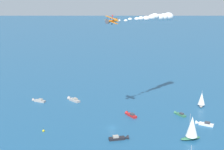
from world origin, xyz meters
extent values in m
plane|color=#1E517A|center=(0.00, 0.00, 0.00)|extent=(2000.00, 2000.00, 0.00)
cube|color=#9E9993|center=(39.14, 42.82, 0.55)|extent=(4.89, 7.20, 1.11)
cone|color=#9E9993|center=(40.90, 46.67, 0.55)|extent=(2.75, 2.53, 2.21)
cube|color=gray|center=(38.92, 42.35, 1.52)|extent=(2.62, 2.94, 0.83)
cube|color=black|center=(-13.20, -2.07, 0.57)|extent=(3.74, 7.41, 1.13)
cone|color=black|center=(-12.26, -6.31, 0.57)|extent=(2.60, 2.26, 2.27)
cube|color=gray|center=(-13.31, -1.55, 1.56)|extent=(2.31, 2.81, 0.85)
cube|color=#9E9993|center=(39.99, 22.25, 0.63)|extent=(7.55, 7.24, 1.27)
cone|color=#9E9993|center=(43.56, 25.54, 0.63)|extent=(3.21, 3.24, 2.54)
cube|color=gray|center=(39.55, 21.85, 1.74)|extent=(3.42, 3.37, 0.95)
ellipsoid|color=#33704C|center=(-13.32, -34.48, 0.66)|extent=(4.90, 9.78, 1.32)
cylinder|color=#B2B2B7|center=(-13.50, -33.80, 6.73)|extent=(0.14, 0.14, 10.83)
cone|color=white|center=(-13.21, -34.94, 6.19)|extent=(6.31, 6.31, 9.20)
cube|color=white|center=(2.58, -46.08, 0.56)|extent=(5.36, 7.15, 1.11)
cone|color=white|center=(4.67, -42.37, 0.56)|extent=(2.81, 2.64, 2.23)
cube|color=#38383D|center=(2.32, -46.53, 1.53)|extent=(2.75, 2.99, 0.83)
cube|color=#33704C|center=(15.83, -36.51, 0.47)|extent=(6.01, 4.84, 0.95)
cone|color=#33704C|center=(18.88, -34.53, 0.47)|extent=(2.31, 2.42, 1.90)
cube|color=#38383D|center=(15.46, -36.76, 1.31)|extent=(2.57, 2.41, 0.71)
ellipsoid|color=#9E9993|center=(30.78, -51.32, 0.51)|extent=(7.50, 4.13, 1.01)
cylinder|color=#B2B2B7|center=(31.30, -51.48, 5.17)|extent=(0.14, 0.14, 8.31)
cone|color=white|center=(30.44, -51.20, 4.75)|extent=(5.00, 5.00, 7.07)
cube|color=#B21E1E|center=(14.80, -10.46, 0.53)|extent=(6.81, 5.30, 1.07)
cone|color=#B21E1E|center=(18.29, -8.33, 0.53)|extent=(2.57, 2.71, 2.14)
cube|color=#38383D|center=(14.37, -10.72, 1.47)|extent=(2.88, 2.67, 0.80)
sphere|color=yellow|center=(-4.20, 32.08, 0.39)|extent=(1.10, 1.10, 1.10)
cylinder|color=black|center=(-4.20, 32.08, 1.44)|extent=(0.08, 0.08, 1.00)
cylinder|color=orange|center=(0.00, 0.00, 50.79)|extent=(5.49, 5.07, 1.08)
cylinder|color=black|center=(-2.16, 1.93, 50.79)|extent=(1.25, 1.30, 1.21)
cylinder|color=#4C4C51|center=(-2.48, 2.21, 50.79)|extent=(1.87, 2.09, 2.76)
cube|color=orange|center=(-0.18, 0.24, 50.53)|extent=(5.66, 6.12, 1.72)
cube|color=orange|center=(-0.42, -0.02, 52.11)|extent=(5.66, 6.12, 1.72)
cylinder|color=black|center=(-1.94, -1.72, 50.75)|extent=(0.38, 0.41, 1.60)
cylinder|color=black|center=(-0.89, -0.54, 51.12)|extent=(0.38, 0.41, 1.60)
cylinder|color=black|center=(0.28, 0.76, 51.52)|extent=(0.38, 0.41, 1.60)
cylinder|color=black|center=(1.33, 1.94, 51.88)|extent=(0.38, 0.41, 1.60)
cube|color=orange|center=(2.04, -1.99, 51.33)|extent=(1.06, 1.01, 1.19)
cube|color=orange|center=(2.13, -1.90, 50.79)|extent=(2.31, 2.43, 0.64)
cylinder|color=black|center=(-1.03, 0.05, 49.61)|extent=(0.61, 0.59, 0.61)
cylinder|color=black|center=(0.14, 1.35, 50.02)|extent=(0.61, 0.59, 0.61)
cylinder|color=#262628|center=(-0.49, -0.10, 52.55)|extent=(0.25, 0.26, 0.90)
cylinder|color=red|center=(-0.56, -0.17, 52.52)|extent=(0.30, 0.31, 0.79)
cylinder|color=red|center=(-0.43, -0.03, 52.57)|extent=(0.30, 0.31, 0.79)
cube|color=red|center=(-0.59, -0.21, 53.18)|extent=(0.45, 0.47, 0.58)
sphere|color=#9E7051|center=(-0.64, -0.27, 53.55)|extent=(0.21, 0.21, 0.21)
cylinder|color=red|center=(-0.90, -0.56, 53.19)|extent=(0.46, 0.50, 0.22)
cylinder|color=red|center=(-0.31, 0.11, 53.40)|extent=(0.46, 0.50, 0.22)
ellipsoid|color=white|center=(4.07, -3.33, 50.72)|extent=(1.90, 1.88, 1.12)
ellipsoid|color=white|center=(6.82, -6.43, 50.44)|extent=(2.72, 2.67, 1.45)
ellipsoid|color=white|center=(10.36, -8.64, 50.83)|extent=(3.15, 3.10, 1.75)
ellipsoid|color=white|center=(12.84, -12.04, 50.75)|extent=(3.70, 3.66, 2.13)
ellipsoid|color=white|center=(16.28, -14.36, 50.77)|extent=(4.60, 4.52, 2.51)
ellipsoid|color=white|center=(19.18, -17.28, 50.57)|extent=(5.61, 5.53, 3.12)
ellipsoid|color=white|center=(21.91, -20.41, 50.96)|extent=(6.12, 6.04, 3.47)
ellipsoid|color=white|center=(25.57, -22.48, 51.22)|extent=(7.23, 7.09, 3.79)
ellipsoid|color=white|center=(28.49, -25.39, 50.54)|extent=(6.94, 6.89, 4.17)
ellipsoid|color=white|center=(31.69, -27.98, 50.53)|extent=(7.63, 7.57, 4.52)
ellipsoid|color=white|center=(34.43, -31.09, 50.68)|extent=(8.46, 8.40, 5.06)
camera|label=1|loc=(-145.13, 0.81, 61.97)|focal=52.06mm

